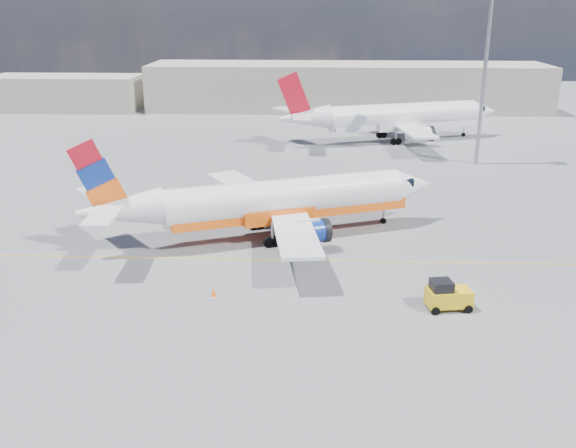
{
  "coord_description": "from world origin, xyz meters",
  "views": [
    {
      "loc": [
        -0.73,
        -41.61,
        18.38
      ],
      "look_at": [
        -2.51,
        1.18,
        3.5
      ],
      "focal_mm": 40.0,
      "sensor_mm": 36.0,
      "label": 1
    }
  ],
  "objects_px": {
    "main_jet": "(274,201)",
    "gse_tug": "(447,295)",
    "traffic_cone": "(214,292)",
    "second_jet": "(396,117)"
  },
  "relations": [
    {
      "from": "traffic_cone",
      "to": "main_jet",
      "type": "bearing_deg",
      "value": 74.24
    },
    {
      "from": "second_jet",
      "to": "gse_tug",
      "type": "relative_size",
      "value": 11.08
    },
    {
      "from": "main_jet",
      "to": "gse_tug",
      "type": "relative_size",
      "value": 10.18
    },
    {
      "from": "main_jet",
      "to": "second_jet",
      "type": "xyz_separation_m",
      "value": [
        14.39,
        39.11,
        0.25
      ]
    },
    {
      "from": "gse_tug",
      "to": "traffic_cone",
      "type": "relative_size",
      "value": 4.67
    },
    {
      "from": "main_jet",
      "to": "traffic_cone",
      "type": "bearing_deg",
      "value": -127.1
    },
    {
      "from": "main_jet",
      "to": "traffic_cone",
      "type": "height_order",
      "value": "main_jet"
    },
    {
      "from": "second_jet",
      "to": "traffic_cone",
      "type": "xyz_separation_m",
      "value": [
        -17.68,
        -50.75,
        -3.0
      ]
    },
    {
      "from": "second_jet",
      "to": "traffic_cone",
      "type": "height_order",
      "value": "second_jet"
    },
    {
      "from": "second_jet",
      "to": "main_jet",
      "type": "bearing_deg",
      "value": -128.91
    }
  ]
}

